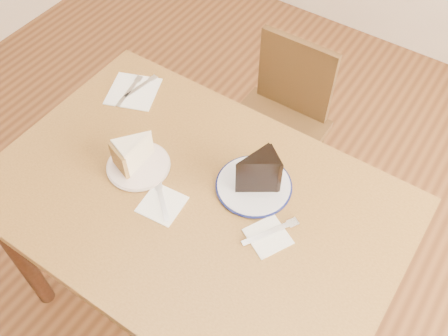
% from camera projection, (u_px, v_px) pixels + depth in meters
% --- Properties ---
extents(ground, '(4.00, 4.00, 0.00)m').
position_uv_depth(ground, '(202.00, 301.00, 2.04)').
color(ground, '#462612').
rests_on(ground, ground).
extents(table, '(1.20, 0.80, 0.75)m').
position_uv_depth(table, '(195.00, 216.00, 1.53)').
color(table, '#573917').
rests_on(table, ground).
extents(chair_far, '(0.38, 0.38, 0.77)m').
position_uv_depth(chair_far, '(277.00, 123.00, 2.06)').
color(chair_far, '#33200F').
rests_on(chair_far, ground).
extents(plate_cream, '(0.18, 0.18, 0.01)m').
position_uv_depth(plate_cream, '(139.00, 166.00, 1.51)').
color(plate_cream, silver).
rests_on(plate_cream, table).
extents(plate_navy, '(0.22, 0.22, 0.01)m').
position_uv_depth(plate_navy, '(254.00, 186.00, 1.47)').
color(plate_navy, silver).
rests_on(plate_navy, table).
extents(carrot_cake, '(0.11, 0.13, 0.09)m').
position_uv_depth(carrot_cake, '(137.00, 151.00, 1.48)').
color(carrot_cake, '#F3E7C8').
rests_on(carrot_cake, plate_cream).
extents(chocolate_cake, '(0.13, 0.14, 0.12)m').
position_uv_depth(chocolate_cake, '(254.00, 174.00, 1.41)').
color(chocolate_cake, black).
rests_on(chocolate_cake, plate_navy).
extents(napkin_cream, '(0.13, 0.13, 0.00)m').
position_uv_depth(napkin_cream, '(162.00, 204.00, 1.43)').
color(napkin_cream, white).
rests_on(napkin_cream, table).
extents(napkin_navy, '(0.14, 0.14, 0.00)m').
position_uv_depth(napkin_navy, '(268.00, 236.00, 1.37)').
color(napkin_navy, white).
rests_on(napkin_navy, table).
extents(napkin_spare, '(0.21, 0.21, 0.00)m').
position_uv_depth(napkin_spare, '(133.00, 91.00, 1.72)').
color(napkin_spare, white).
rests_on(napkin_spare, table).
extents(fork_cream, '(0.12, 0.10, 0.00)m').
position_uv_depth(fork_cream, '(162.00, 201.00, 1.43)').
color(fork_cream, silver).
rests_on(fork_cream, napkin_cream).
extents(knife_navy, '(0.10, 0.15, 0.00)m').
position_uv_depth(knife_navy, '(270.00, 232.00, 1.37)').
color(knife_navy, silver).
rests_on(knife_navy, napkin_navy).
extents(fork_spare, '(0.04, 0.14, 0.00)m').
position_uv_depth(fork_spare, '(141.00, 86.00, 1.73)').
color(fork_spare, silver).
rests_on(fork_spare, napkin_spare).
extents(knife_spare, '(0.04, 0.16, 0.00)m').
position_uv_depth(knife_spare, '(129.00, 91.00, 1.71)').
color(knife_spare, silver).
rests_on(knife_spare, napkin_spare).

